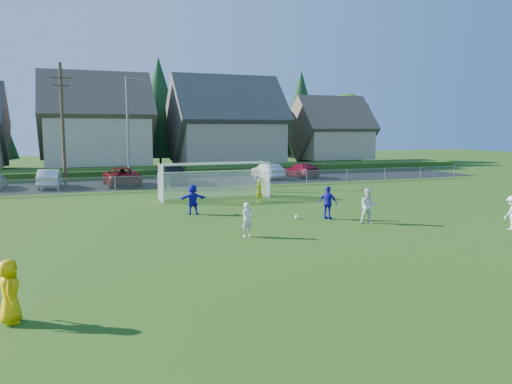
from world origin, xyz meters
The scene contains 22 objects.
ground centered at (0.00, 0.00, 0.00)m, with size 160.00×160.00×0.00m, color #193D0C.
asphalt_lot centered at (0.00, 27.50, 0.01)m, with size 60.00×60.00×0.00m, color black.
grass_embankment centered at (0.00, 35.00, 0.40)m, with size 70.00×6.00×0.80m, color #1E420F.
soccer_ball centered at (1.90, 6.96, 0.11)m, with size 0.22×0.22×0.22m, color white.
referee centered at (-10.74, -3.48, 0.79)m, with size 0.77×0.50×1.59m, color #F8B304.
player_white_a centered at (-2.02, 3.75, 0.76)m, with size 0.55×0.36×1.51m, color white.
player_white_b centered at (4.69, 4.52, 0.88)m, with size 0.85×0.67×1.76m, color white.
player_white_c centered at (10.24, 0.90, 0.80)m, with size 1.03×0.59×1.60m, color white.
player_blue_a centered at (3.43, 6.35, 0.87)m, with size 1.02×0.43×1.75m, color #1812AE.
player_blue_b centered at (-2.86, 10.34, 0.83)m, with size 1.55×0.49×1.67m, color #1812AE.
goalkeeper centered at (2.29, 13.50, 0.73)m, with size 0.53×0.35×1.47m, color yellow.
car_b centered at (-10.69, 26.89, 0.76)m, with size 1.60×4.59×1.51m, color silver.
car_c centered at (-5.08, 26.55, 0.78)m, with size 2.60×5.65×1.57m, color #610B0E.
car_d centered at (-0.57, 27.15, 0.82)m, with size 2.30×5.65×1.64m, color black.
car_f centered at (8.65, 27.64, 0.72)m, with size 1.53×4.39×1.44m, color silver.
car_g centered at (12.28, 27.75, 0.71)m, with size 1.98×4.88×1.42m, color maroon.
soccer_goal centered at (0.00, 16.05, 1.63)m, with size 7.42×1.90×2.50m.
chainlink_fence centered at (0.00, 22.00, 0.63)m, with size 52.06×0.06×1.20m.
streetlight centered at (-4.45, 26.00, 4.84)m, with size 1.38×0.18×9.00m.
utility_pole centered at (-9.50, 27.00, 5.15)m, with size 1.60×0.26×10.00m.
houses_row centered at (1.97, 42.46, 7.33)m, with size 53.90×11.45×13.27m.
tree_row centered at (1.04, 48.74, 6.91)m, with size 65.98×12.36×13.80m.
Camera 1 is at (-9.30, -16.50, 4.68)m, focal length 35.00 mm.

